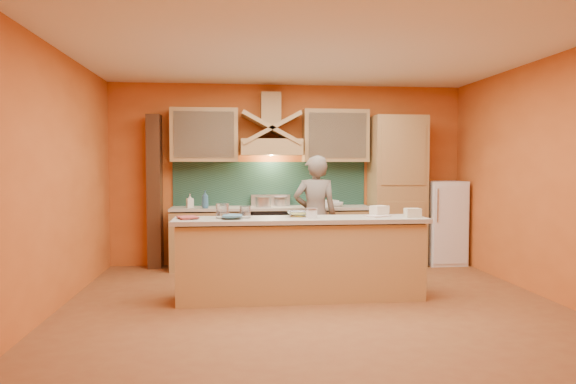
{
  "coord_description": "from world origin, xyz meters",
  "views": [
    {
      "loc": [
        -0.86,
        -5.52,
        1.55
      ],
      "look_at": [
        -0.19,
        0.9,
        1.21
      ],
      "focal_mm": 32.0,
      "sensor_mm": 36.0,
      "label": 1
    }
  ],
  "objects": [
    {
      "name": "floor",
      "position": [
        0.0,
        0.0,
        0.0
      ],
      "size": [
        5.5,
        5.0,
        0.01
      ],
      "primitive_type": "cube",
      "color": "brown",
      "rests_on": "ground"
    },
    {
      "name": "ceiling",
      "position": [
        0.0,
        0.0,
        2.8
      ],
      "size": [
        5.5,
        5.0,
        0.01
      ],
      "primitive_type": "cube",
      "color": "white",
      "rests_on": "wall_back"
    },
    {
      "name": "wall_back",
      "position": [
        0.0,
        2.5,
        1.4
      ],
      "size": [
        5.5,
        0.02,
        2.8
      ],
      "primitive_type": "cube",
      "color": "#D06528",
      "rests_on": "floor"
    },
    {
      "name": "wall_front",
      "position": [
        0.0,
        -2.5,
        1.4
      ],
      "size": [
        5.5,
        0.02,
        2.8
      ],
      "primitive_type": "cube",
      "color": "#D06528",
      "rests_on": "floor"
    },
    {
      "name": "wall_left",
      "position": [
        -2.75,
        0.0,
        1.4
      ],
      "size": [
        0.02,
        5.0,
        2.8
      ],
      "primitive_type": "cube",
      "color": "#D06528",
      "rests_on": "floor"
    },
    {
      "name": "wall_right",
      "position": [
        2.75,
        0.0,
        1.4
      ],
      "size": [
        0.02,
        5.0,
        2.8
      ],
      "primitive_type": "cube",
      "color": "#D06528",
      "rests_on": "floor"
    },
    {
      "name": "base_cabinet_left",
      "position": [
        -1.25,
        2.2,
        0.43
      ],
      "size": [
        1.1,
        0.6,
        0.86
      ],
      "primitive_type": "cube",
      "color": "#A8804D",
      "rests_on": "floor"
    },
    {
      "name": "base_cabinet_right",
      "position": [
        0.65,
        2.2,
        0.43
      ],
      "size": [
        1.1,
        0.6,
        0.86
      ],
      "primitive_type": "cube",
      "color": "#A8804D",
      "rests_on": "floor"
    },
    {
      "name": "counter_top",
      "position": [
        -0.3,
        2.2,
        0.9
      ],
      "size": [
        3.0,
        0.62,
        0.04
      ],
      "primitive_type": "cube",
      "color": "#B4AA98",
      "rests_on": "base_cabinet_left"
    },
    {
      "name": "stove",
      "position": [
        -0.3,
        2.2,
        0.45
      ],
      "size": [
        0.6,
        0.58,
        0.9
      ],
      "primitive_type": "cube",
      "color": "black",
      "rests_on": "floor"
    },
    {
      "name": "backsplash",
      "position": [
        -0.3,
        2.48,
        1.25
      ],
      "size": [
        3.0,
        0.03,
        0.7
      ],
      "primitive_type": "cube",
      "color": "#1A3A2F",
      "rests_on": "wall_back"
    },
    {
      "name": "range_hood",
      "position": [
        -0.3,
        2.25,
        1.82
      ],
      "size": [
        0.92,
        0.5,
        0.24
      ],
      "primitive_type": "cube",
      "color": "#A8804D",
      "rests_on": "wall_back"
    },
    {
      "name": "hood_chimney",
      "position": [
        -0.3,
        2.35,
        2.4
      ],
      "size": [
        0.3,
        0.3,
        0.5
      ],
      "primitive_type": "cube",
      "color": "#A8804D",
      "rests_on": "wall_back"
    },
    {
      "name": "upper_cabinet_left",
      "position": [
        -1.3,
        2.33,
        2.0
      ],
      "size": [
        1.0,
        0.35,
        0.8
      ],
      "primitive_type": "cube",
      "color": "#A8804D",
      "rests_on": "wall_back"
    },
    {
      "name": "upper_cabinet_right",
      "position": [
        0.7,
        2.33,
        2.0
      ],
      "size": [
        1.0,
        0.35,
        0.8
      ],
      "primitive_type": "cube",
      "color": "#A8804D",
      "rests_on": "wall_back"
    },
    {
      "name": "pantry_column",
      "position": [
        1.65,
        2.2,
        1.15
      ],
      "size": [
        0.8,
        0.6,
        2.3
      ],
      "primitive_type": "cube",
      "color": "#A8804D",
      "rests_on": "floor"
    },
    {
      "name": "fridge",
      "position": [
        2.4,
        2.2,
        0.65
      ],
      "size": [
        0.58,
        0.6,
        1.3
      ],
      "primitive_type": "cube",
      "color": "white",
      "rests_on": "floor"
    },
    {
      "name": "trim_column_left",
      "position": [
        -2.05,
        2.35,
        1.15
      ],
      "size": [
        0.2,
        0.3,
        2.3
      ],
      "primitive_type": "cube",
      "color": "#472816",
      "rests_on": "floor"
    },
    {
      "name": "island_body",
      "position": [
        -0.1,
        0.3,
        0.44
      ],
      "size": [
        2.8,
        0.55,
        0.88
      ],
      "primitive_type": "cube",
      "color": "tan",
      "rests_on": "floor"
    },
    {
      "name": "island_top",
      "position": [
        -0.1,
        0.3,
        0.92
      ],
      "size": [
        2.9,
        0.62,
        0.05
      ],
      "primitive_type": "cube",
      "color": "#B4AA98",
      "rests_on": "island_body"
    },
    {
      "name": "person",
      "position": [
        0.27,
        1.57,
        0.84
      ],
      "size": [
        0.63,
        0.43,
        1.68
      ],
      "primitive_type": "imported",
      "rotation": [
        0.0,
        0.0,
        3.1
      ],
      "color": "#70665B",
      "rests_on": "floor"
    },
    {
      "name": "pot_large",
      "position": [
        -0.43,
        2.14,
        0.98
      ],
      "size": [
        0.29,
        0.29,
        0.15
      ],
      "primitive_type": "cylinder",
      "rotation": [
        0.0,
        0.0,
        -0.28
      ],
      "color": "silver",
      "rests_on": "stove"
    },
    {
      "name": "pot_small",
      "position": [
        -0.15,
        2.33,
        0.96
      ],
      "size": [
        0.23,
        0.23,
        0.13
      ],
      "primitive_type": "cylinder",
      "rotation": [
        0.0,
        0.0,
        -0.32
      ],
      "color": "silver",
      "rests_on": "stove"
    },
    {
      "name": "soap_bottle_a",
      "position": [
        -1.51,
        2.17,
        1.02
      ],
      "size": [
        0.12,
        0.12,
        0.2
      ],
      "primitive_type": "imported",
      "rotation": [
        0.0,
        0.0,
        0.34
      ],
      "color": "silver",
      "rests_on": "counter_top"
    },
    {
      "name": "soap_bottle_b",
      "position": [
        -1.28,
        2.01,
        1.05
      ],
      "size": [
        0.14,
        0.14,
        0.27
      ],
      "primitive_type": "imported",
      "rotation": [
        0.0,
        0.0,
        0.42
      ],
      "color": "#2D5B7E",
      "rests_on": "counter_top"
    },
    {
      "name": "bowl_back",
      "position": [
        0.69,
        2.14,
        0.95
      ],
      "size": [
        0.22,
        0.22,
        0.07
      ],
      "primitive_type": "imported",
      "rotation": [
        0.0,
        0.0,
        0.02
      ],
      "color": "silver",
      "rests_on": "counter_top"
    },
    {
      "name": "dish_rack",
      "position": [
        0.59,
        2.25,
        0.96
      ],
      "size": [
        0.3,
        0.27,
        0.09
      ],
      "primitive_type": "cube",
      "rotation": [
        0.0,
        0.0,
        0.35
      ],
      "color": "silver",
      "rests_on": "counter_top"
    },
    {
      "name": "book_lower",
      "position": [
        -1.48,
        0.29,
        0.96
      ],
      "size": [
        0.28,
        0.32,
        0.03
      ],
      "primitive_type": "imported",
      "rotation": [
        0.0,
        0.0,
        0.32
      ],
      "color": "#A33E3A",
      "rests_on": "island_top"
    },
    {
      "name": "book_upper",
      "position": [
        -0.99,
        0.27,
        0.98
      ],
      "size": [
        0.23,
        0.31,
        0.02
      ],
      "primitive_type": "imported",
      "rotation": [
        0.0,
        0.0,
        -0.03
      ],
      "color": "teal",
      "rests_on": "island_top"
    },
    {
      "name": "jar_large",
      "position": [
        -1.0,
        0.35,
        1.03
      ],
      "size": [
        0.15,
        0.15,
        0.17
      ],
      "primitive_type": "cylinder",
      "rotation": [
        0.0,
        0.0,
        -0.03
      ],
      "color": "white",
      "rests_on": "island_top"
    },
    {
      "name": "jar_small",
      "position": [
        -0.74,
        0.34,
        1.01
      ],
      "size": [
        0.15,
        0.15,
        0.14
      ],
      "primitive_type": "cylinder",
      "rotation": [
        0.0,
        0.0,
        0.24
      ],
      "color": "silver",
      "rests_on": "island_top"
    },
    {
      "name": "kitchen_scale",
      "position": [
        0.02,
        0.24,
        0.99
      ],
      "size": [
        0.14,
        0.14,
        0.09
      ],
      "primitive_type": "cube",
      "rotation": [
        0.0,
        0.0,
        -0.26
      ],
      "color": "white",
      "rests_on": "island_top"
    },
    {
      "name": "mixing_bowl",
      "position": [
        -0.12,
        0.44,
        0.98
      ],
      "size": [
        0.27,
        0.27,
        0.06
      ],
      "primitive_type": "imported",
      "rotation": [
        0.0,
        0.0,
        -0.01
      ],
      "color": "white",
      "rests_on": "island_top"
    },
    {
      "name": "cloth",
      "position": [
        0.81,
        0.33,
        0.95
      ],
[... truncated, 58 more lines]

